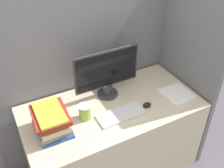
{
  "coord_description": "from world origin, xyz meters",
  "views": [
    {
      "loc": [
        -0.75,
        -1.06,
        2.12
      ],
      "look_at": [
        0.02,
        0.4,
        0.93
      ],
      "focal_mm": 42.0,
      "sensor_mm": 36.0,
      "label": 1
    }
  ],
  "objects_px": {
    "keyboard": "(121,114)",
    "book_stack": "(51,121)",
    "mouse": "(147,105)",
    "monitor": "(107,74)",
    "coffee_cup": "(85,112)"
  },
  "relations": [
    {
      "from": "keyboard",
      "to": "coffee_cup",
      "type": "height_order",
      "value": "coffee_cup"
    },
    {
      "from": "coffee_cup",
      "to": "keyboard",
      "type": "bearing_deg",
      "value": -22.0
    },
    {
      "from": "mouse",
      "to": "book_stack",
      "type": "distance_m",
      "value": 0.77
    },
    {
      "from": "mouse",
      "to": "monitor",
      "type": "bearing_deg",
      "value": 125.8
    },
    {
      "from": "coffee_cup",
      "to": "book_stack",
      "type": "height_order",
      "value": "book_stack"
    },
    {
      "from": "keyboard",
      "to": "book_stack",
      "type": "relative_size",
      "value": 1.22
    },
    {
      "from": "keyboard",
      "to": "book_stack",
      "type": "xyz_separation_m",
      "value": [
        -0.52,
        0.08,
        0.09
      ]
    },
    {
      "from": "mouse",
      "to": "coffee_cup",
      "type": "relative_size",
      "value": 0.58
    },
    {
      "from": "monitor",
      "to": "mouse",
      "type": "height_order",
      "value": "monitor"
    },
    {
      "from": "mouse",
      "to": "coffee_cup",
      "type": "distance_m",
      "value": 0.51
    },
    {
      "from": "book_stack",
      "to": "monitor",
      "type": "bearing_deg",
      "value": 20.49
    },
    {
      "from": "monitor",
      "to": "keyboard",
      "type": "height_order",
      "value": "monitor"
    },
    {
      "from": "keyboard",
      "to": "mouse",
      "type": "height_order",
      "value": "mouse"
    },
    {
      "from": "coffee_cup",
      "to": "monitor",
      "type": "bearing_deg",
      "value": 32.68
    },
    {
      "from": "mouse",
      "to": "book_stack",
      "type": "height_order",
      "value": "book_stack"
    }
  ]
}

